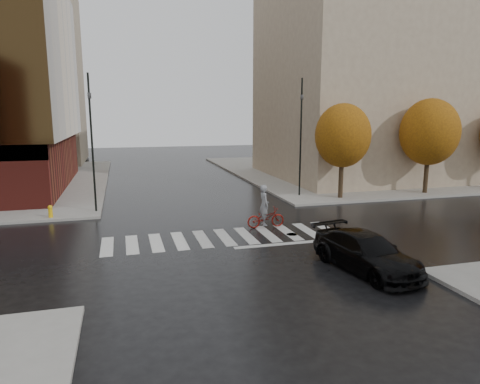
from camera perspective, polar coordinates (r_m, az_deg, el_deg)
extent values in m
plane|color=black|center=(20.52, -1.72, -6.44)|extent=(120.00, 120.00, 0.00)
cube|color=gray|center=(47.95, 16.98, 2.93)|extent=(30.00, 30.00, 0.15)
cube|color=silver|center=(20.98, -2.05, -6.04)|extent=(12.00, 3.00, 0.01)
cube|color=gray|center=(42.20, 15.91, 14.39)|extent=(16.00, 16.00, 18.00)
cube|color=gray|center=(57.36, -27.72, 13.46)|extent=(14.00, 12.00, 20.00)
cylinder|color=black|center=(30.58, 13.31, 1.87)|extent=(0.32, 0.32, 2.80)
ellipsoid|color=#A1600F|center=(30.30, 13.54, 7.34)|extent=(3.80, 3.80, 4.37)
cylinder|color=black|center=(34.49, 23.57, 2.22)|extent=(0.32, 0.32, 2.80)
ellipsoid|color=#A1600F|center=(34.24, 23.94, 7.33)|extent=(4.20, 4.20, 4.83)
imported|color=black|center=(17.20, 16.45, -7.72)|extent=(2.85, 5.24, 1.44)
imported|color=maroon|center=(22.67, 3.45, -3.43)|extent=(2.02, 0.71, 1.06)
imported|color=gray|center=(22.48, 3.23, -1.74)|extent=(0.52, 0.79, 2.15)
cylinder|color=black|center=(26.71, -19.12, 6.10)|extent=(0.12, 0.12, 8.10)
imported|color=black|center=(26.68, -19.51, 12.40)|extent=(0.25, 0.22, 1.01)
cylinder|color=black|center=(30.68, 8.09, 7.16)|extent=(0.12, 0.12, 8.22)
imported|color=black|center=(30.66, 8.24, 12.72)|extent=(0.21, 0.24, 1.03)
cylinder|color=yellow|center=(26.46, -23.95, -2.50)|extent=(0.23, 0.23, 0.58)
sphere|color=yellow|center=(26.41, -24.00, -1.89)|extent=(0.25, 0.25, 0.25)
cylinder|color=#50441C|center=(21.58, 6.94, -5.64)|extent=(0.74, 0.74, 0.01)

